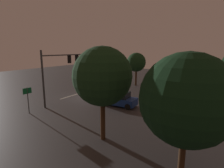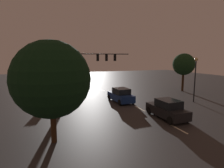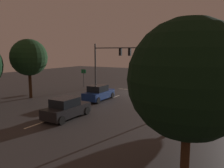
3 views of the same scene
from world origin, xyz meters
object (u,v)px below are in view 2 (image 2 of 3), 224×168
(route_sign, at_px, (56,82))
(tree_right_far, at_px, (51,79))
(street_lamp_left_kerb, at_px, (195,71))
(tree_left_far, at_px, (184,64))
(traffic_signal_assembly, at_px, (93,62))
(car_distant, at_px, (167,109))
(tree_right_near, at_px, (56,65))
(car_approaching, at_px, (121,95))

(route_sign, bearing_deg, tree_right_far, 85.77)
(street_lamp_left_kerb, relative_size, tree_left_far, 0.90)
(traffic_signal_assembly, height_order, car_distant, traffic_signal_assembly)
(car_distant, height_order, street_lamp_left_kerb, street_lamp_left_kerb)
(tree_right_near, bearing_deg, car_distant, 155.73)
(car_approaching, xyz_separation_m, tree_left_far, (-12.24, -3.31, 3.49))
(car_distant, distance_m, route_sign, 16.43)
(route_sign, bearing_deg, street_lamp_left_kerb, 147.28)
(street_lamp_left_kerb, height_order, route_sign, street_lamp_left_kerb)
(street_lamp_left_kerb, distance_m, route_sign, 18.53)
(street_lamp_left_kerb, xyz_separation_m, route_sign, (15.52, -9.97, -1.76))
(car_distant, xyz_separation_m, route_sign, (8.74, -13.86, 1.19))
(car_distant, bearing_deg, tree_right_near, -24.27)
(car_approaching, relative_size, tree_right_near, 0.65)
(traffic_signal_assembly, height_order, tree_left_far, traffic_signal_assembly)
(car_approaching, height_order, route_sign, route_sign)
(traffic_signal_assembly, xyz_separation_m, route_sign, (5.57, 0.15, -2.75))
(traffic_signal_assembly, relative_size, street_lamp_left_kerb, 1.74)
(car_approaching, relative_size, street_lamp_left_kerb, 0.82)
(traffic_signal_assembly, relative_size, tree_left_far, 1.56)
(car_distant, bearing_deg, tree_left_far, -135.75)
(traffic_signal_assembly, height_order, route_sign, traffic_signal_assembly)
(route_sign, xyz_separation_m, tree_left_far, (-19.43, 3.44, 2.29))
(street_lamp_left_kerb, bearing_deg, route_sign, -32.72)
(tree_left_far, distance_m, tree_right_far, 23.81)
(street_lamp_left_kerb, bearing_deg, car_distant, 29.82)
(street_lamp_left_kerb, bearing_deg, car_approaching, -21.14)
(car_approaching, height_order, tree_right_near, tree_right_near)
(tree_right_far, bearing_deg, car_distant, -171.06)
(street_lamp_left_kerb, bearing_deg, tree_left_far, -120.93)
(car_distant, bearing_deg, street_lamp_left_kerb, -150.18)
(route_sign, bearing_deg, car_approaching, 136.83)
(car_distant, relative_size, route_sign, 1.59)
(traffic_signal_assembly, xyz_separation_m, car_distant, (-3.17, 14.01, -3.94))
(tree_right_near, bearing_deg, car_approaching, -158.71)
(tree_left_far, bearing_deg, tree_right_far, 30.19)
(street_lamp_left_kerb, height_order, tree_left_far, tree_left_far)
(tree_right_near, distance_m, tree_left_far, 20.84)
(car_distant, distance_m, tree_right_near, 10.80)
(tree_right_far, bearing_deg, traffic_signal_assembly, -113.32)
(traffic_signal_assembly, bearing_deg, tree_right_near, 58.74)
(tree_right_far, bearing_deg, car_approaching, -133.92)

